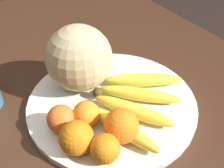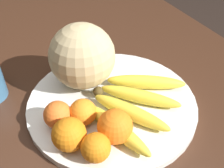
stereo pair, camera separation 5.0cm
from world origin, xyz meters
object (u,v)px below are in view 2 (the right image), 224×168
Objects in this scene: orange_front_left at (115,127)px; orange_mid_center at (83,112)px; produce_tag at (117,115)px; banana_bunch at (134,102)px; kitchen_table at (100,126)px; melon at (82,56)px; orange_front_right at (69,134)px; orange_back_right at (96,148)px; fruit_bowl at (112,102)px; orange_back_left at (58,115)px.

orange_mid_center is at bearing 30.89° from orange_front_left.
orange_mid_center is 0.08m from produce_tag.
kitchen_table is at bearing -178.27° from banana_bunch.
orange_front_left is at bearing 177.82° from melon.
melon reaches higher than banana_bunch.
melon reaches higher than orange_front_right.
banana_bunch reaches higher than produce_tag.
orange_back_right is 0.69× the size of produce_tag.
banana_bunch is at bearing -94.50° from orange_mid_center.
kitchen_table is 0.11m from fruit_bowl.
melon is 0.17m from banana_bunch.
produce_tag is at bearing -101.00° from orange_mid_center.
fruit_bowl is 5.89× the size of orange_front_right.
orange_back_right is 0.12m from produce_tag.
orange_front_left reaches higher than banana_bunch.
fruit_bowl is 4.80× the size of produce_tag.
orange_front_left reaches higher than orange_back_right.
orange_back_left is at bearing 99.08° from fruit_bowl.
fruit_bowl is 6.85× the size of orange_mid_center.
melon is 0.60× the size of banana_bunch.
orange_front_left reaches higher than orange_mid_center.
orange_back_right is at bearing 115.87° from orange_front_left.
banana_bunch is at bearing -144.17° from fruit_bowl.
orange_mid_center is (-0.13, 0.05, -0.05)m from melon.
orange_front_right is at bearing 123.13° from fruit_bowl.
orange_front_left reaches higher than orange_front_right.
kitchen_table is 9.66× the size of melon.
banana_bunch is at bearing -76.55° from orange_front_right.
orange_front_right is at bearing 136.80° from orange_mid_center.
orange_back_left is (0.07, 0.00, -0.00)m from orange_front_right.
produce_tag is at bearing -122.88° from banana_bunch.
produce_tag is (-0.00, 0.05, -0.02)m from banana_bunch.
orange_back_right is (-0.09, 0.13, 0.01)m from banana_bunch.
orange_front_left reaches higher than orange_back_left.
orange_mid_center reaches higher than orange_back_right.
melon reaches higher than orange_mid_center.
kitchen_table is 26.44× the size of orange_mid_center.
orange_front_right is at bearing 91.82° from produce_tag.
melon is at bearing -5.02° from produce_tag.
melon is 0.21m from orange_front_left.
orange_mid_center is (-0.06, 0.06, 0.14)m from kitchen_table.
orange_front_right is (-0.09, 0.13, 0.04)m from fruit_bowl.
melon is (0.07, 0.01, 0.19)m from kitchen_table.
melon is 0.21m from orange_front_right.
banana_bunch is 0.17m from orange_front_right.
orange_back_right is at bearing -142.20° from orange_front_right.
orange_mid_center reaches higher than kitchen_table.
orange_mid_center reaches higher than fruit_bowl.
fruit_bowl is 0.06m from banana_bunch.
orange_back_left reaches higher than banana_bunch.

